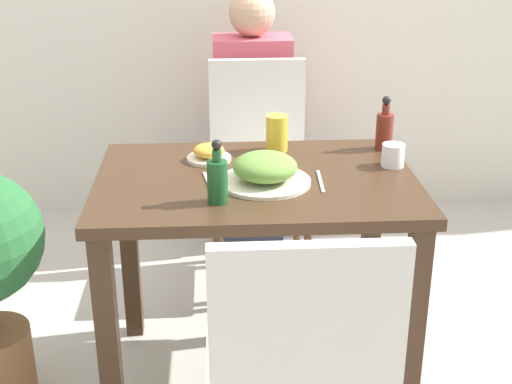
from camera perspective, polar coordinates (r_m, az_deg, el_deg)
The scene contains 13 objects.
ground_plane at distance 2.54m, azimuth 0.00°, elevation -14.39°, with size 16.00×16.00×0.00m, color #B7B2A8.
dining_table at distance 2.23m, azimuth 0.00°, elevation -1.79°, with size 0.98×0.69×0.73m.
chair_near at distance 1.66m, azimuth 3.45°, elevation -14.59°, with size 0.42×0.42×0.91m.
chair_far at distance 2.95m, azimuth 0.22°, elevation 2.65°, with size 0.42×0.42×0.91m.
food_plate at distance 2.11m, azimuth 0.72°, elevation 1.77°, with size 0.28×0.28×0.09m.
side_plate at distance 2.31m, azimuth -3.79°, elevation 3.10°, with size 0.14×0.14×0.06m.
drink_cup at distance 2.30m, azimuth 10.90°, elevation 2.90°, with size 0.07×0.07×0.07m.
juice_glass at distance 2.39m, azimuth 1.68°, elevation 4.73°, with size 0.07×0.07×0.12m.
sauce_bottle at distance 1.97m, azimuth -3.11°, elevation 1.07°, with size 0.06×0.06×0.18m.
condiment_bottle at distance 2.44m, azimuth 10.24°, elevation 4.98°, with size 0.06×0.06×0.18m.
fork_utensil at distance 2.12m, azimuth -3.80°, elevation 0.66°, with size 0.04×0.19×0.00m.
spoon_utensil at distance 2.15m, azimuth 5.18°, elevation 0.86°, with size 0.02×0.18×0.00m.
person_figure at distance 3.22m, azimuth -0.31°, elevation 5.50°, with size 0.34×0.22×1.17m.
Camera 1 is at (-0.12, -2.03, 1.52)m, focal length 50.00 mm.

